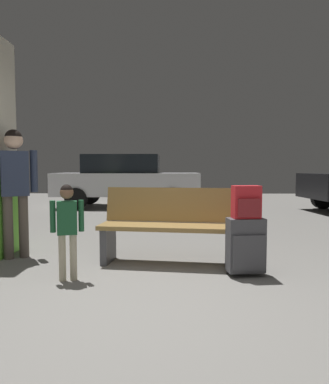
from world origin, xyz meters
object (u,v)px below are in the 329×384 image
suitcase (246,245)px  parked_car_far (126,179)px  backpack_bright (246,202)px  adult (15,179)px  child (67,222)px  bench (169,226)px

suitcase → parked_car_far: parked_car_far is taller
backpack_bright → adult: (-2.71, 0.68, 0.22)m
child → parked_car_far: 6.80m
backpack_bright → child: child is taller
adult → parked_car_far: (0.64, 5.91, -0.18)m
suitcase → parked_car_far: size_ratio=0.15×
bench → suitcase: bearing=-31.9°
parked_car_far → backpack_bright: bearing=-72.6°
parked_car_far → child: bearing=-87.8°
child → bench: bearing=34.8°
bench → child: 1.23m
backpack_bright → suitcase: bearing=88.7°
child → parked_car_far: parked_car_far is taller
backpack_bright → child: size_ratio=0.35×
suitcase → parked_car_far: (-2.07, 6.60, 0.48)m
suitcase → backpack_bright: (-0.00, -0.00, 0.45)m
suitcase → backpack_bright: backpack_bright is taller
backpack_bright → child: 1.83m
parked_car_far → bench: bearing=-78.3°
backpack_bright → adult: bearing=165.9°
parked_car_far → adult: bearing=-96.2°
adult → parked_car_far: 5.95m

